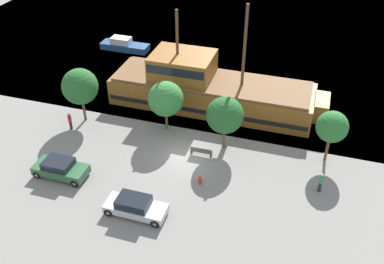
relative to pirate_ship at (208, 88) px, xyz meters
The scene contains 13 objects.
ground_plane 8.91m from the pirate_ship, 86.72° to the right, with size 160.00×160.00×0.00m, color gray.
pirate_ship is the anchor object (origin of this frame).
moored_boat_dockside 16.79m from the pirate_ship, 144.73° to the left, with size 6.14×1.87×1.58m.
parked_car_curb_front 16.36m from the pirate_ship, 120.82° to the right, with size 4.35×1.97×1.49m.
parked_car_curb_mid 16.17m from the pirate_ship, 93.37° to the right, with size 4.56×1.86×1.44m.
fire_hydrant 12.04m from the pirate_ship, 77.22° to the right, with size 0.42×0.25×0.76m.
bench_promenade_east 8.47m from the pirate_ship, 78.15° to the right, with size 1.85×0.45×0.85m.
pedestrian_walking_near 13.62m from the pirate_ship, 144.22° to the right, with size 0.32×0.32×1.72m.
pedestrian_walking_far 15.22m from the pirate_ship, 39.65° to the right, with size 0.32×0.32×1.73m.
tree_row_east 12.31m from the pirate_ship, 149.55° to the right, with size 3.35×3.35×5.33m.
tree_row_mideast 6.01m from the pirate_ship, 114.82° to the right, with size 3.21×3.21×4.87m.
tree_row_midwest 7.39m from the pirate_ship, 63.30° to the right, with size 3.17×3.17×4.96m.
tree_row_west 13.23m from the pirate_ship, 25.09° to the right, with size 2.60×2.60×4.69m.
Camera 1 is at (9.04, -27.20, 22.97)m, focal length 40.00 mm.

